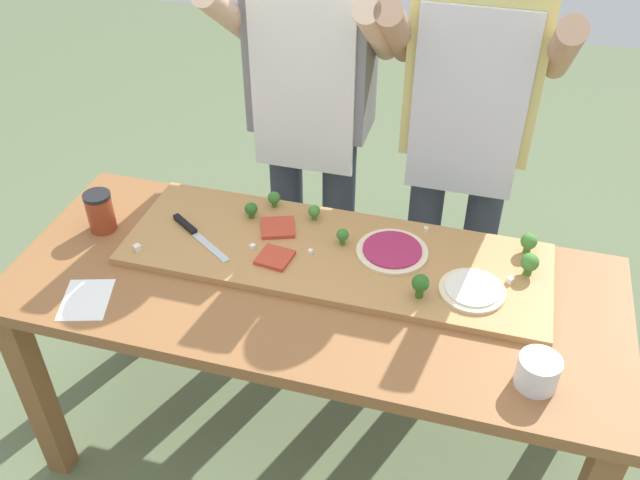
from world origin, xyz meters
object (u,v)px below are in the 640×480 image
object	(u,v)px
cheese_crumble_a	(253,247)
cook_right	(468,120)
cheese_crumble_b	(426,229)
broccoli_floret_front_left	(251,209)
cheese_crumble_c	(310,252)
pizza_slice_near_right	(278,228)
cheese_crumble_d	(510,280)
sauce_jar	(100,212)
pizza_whole_beet_magenta	(392,251)
cheese_crumble_e	(137,248)
broccoli_floret_center_left	(529,242)
broccoli_floret_front_right	(421,283)
broccoli_floret_back_right	(274,198)
broccoli_floret_back_mid	(314,212)
cook_left	(311,100)
flour_cup	(537,373)
pizza_whole_white_garlic	(472,290)
broccoli_floret_front_mid	(343,235)
chefs_knife	(193,231)
broccoli_floret_back_left	(530,263)
prep_table	(313,310)
pizza_slice_center	(275,258)
recipe_note	(86,300)

from	to	relation	value
cheese_crumble_a	cook_right	world-z (taller)	cook_right
cheese_crumble_b	broccoli_floret_front_left	bearing A→B (deg)	-172.01
cheese_crumble_c	pizza_slice_near_right	bearing A→B (deg)	146.41
cheese_crumble_d	sauce_jar	size ratio (longest dim) A/B	0.13
pizza_whole_beet_magenta	cheese_crumble_e	bearing A→B (deg)	-165.32
broccoli_floret_center_left	cheese_crumble_e	distance (m)	1.13
broccoli_floret_front_right	broccoli_floret_center_left	distance (m)	0.38
broccoli_floret_back_right	broccoli_floret_back_mid	size ratio (longest dim) A/B	1.07
cook_left	cheese_crumble_e	bearing A→B (deg)	-117.18
flour_cup	pizza_whole_white_garlic	bearing A→B (deg)	124.23
cheese_crumble_d	broccoli_floret_front_mid	bearing A→B (deg)	175.20
chefs_knife	cheese_crumble_e	bearing A→B (deg)	-135.22
pizza_slice_near_right	broccoli_floret_back_left	world-z (taller)	broccoli_floret_back_left
prep_table	broccoli_floret_front_mid	distance (m)	0.23
broccoli_floret_back_left	broccoli_floret_front_left	size ratio (longest dim) A/B	1.31
broccoli_floret_front_left	cook_left	world-z (taller)	cook_left
pizza_whole_beet_magenta	cheese_crumble_c	size ratio (longest dim) A/B	16.73
pizza_slice_near_right	sauce_jar	size ratio (longest dim) A/B	0.78
broccoli_floret_center_left	sauce_jar	bearing A→B (deg)	-170.80
pizza_slice_center	broccoli_floret_back_mid	bearing A→B (deg)	75.58
prep_table	pizza_whole_beet_magenta	world-z (taller)	pizza_whole_beet_magenta
cheese_crumble_c	sauce_jar	bearing A→B (deg)	-177.46
pizza_slice_center	cook_left	distance (m)	0.62
cheese_crumble_a	recipe_note	world-z (taller)	cheese_crumble_a
pizza_whole_beet_magenta	cheese_crumble_a	xyz separation A→B (m)	(-0.40, -0.09, -0.00)
broccoli_floret_back_left	cheese_crumble_d	distance (m)	0.07
pizza_slice_center	cheese_crumble_e	bearing A→B (deg)	-170.08
cheese_crumble_e	flour_cup	bearing A→B (deg)	-9.03
broccoli_floret_back_left	broccoli_floret_center_left	bearing A→B (deg)	93.34
pizza_whole_white_garlic	pizza_slice_near_right	bearing A→B (deg)	168.04
broccoli_floret_front_left	prep_table	bearing A→B (deg)	-40.13
broccoli_floret_front_right	broccoli_floret_center_left	xyz separation A→B (m)	(0.27, 0.27, -0.01)
prep_table	cook_left	xyz separation A→B (m)	(-0.19, 0.63, 0.34)
cook_right	sauce_jar	bearing A→B (deg)	-151.22
broccoli_floret_back_mid	broccoli_floret_center_left	xyz separation A→B (m)	(0.64, 0.01, 0.01)
pizza_whole_white_garlic	cheese_crumble_a	distance (m)	0.64
pizza_slice_near_right	pizza_whole_white_garlic	bearing A→B (deg)	-11.96
pizza_whole_white_garlic	pizza_slice_center	distance (m)	0.56
cheese_crumble_b	cook_right	xyz separation A→B (m)	(0.06, 0.34, 0.20)
cheese_crumble_b	broccoli_floret_front_mid	bearing A→B (deg)	-150.48
broccoli_floret_front_right	broccoli_floret_front_left	size ratio (longest dim) A/B	1.39
chefs_knife	pizza_whole_beet_magenta	distance (m)	0.60
chefs_knife	broccoli_floret_back_left	bearing A→B (deg)	4.60
prep_table	pizza_whole_beet_magenta	size ratio (longest dim) A/B	8.25
sauce_jar	cook_left	distance (m)	0.77
pizza_whole_beet_magenta	flour_cup	size ratio (longest dim) A/B	2.06
broccoli_floret_front_right	sauce_jar	xyz separation A→B (m)	(-0.99, 0.06, -0.00)
cheese_crumble_b	pizza_whole_beet_magenta	bearing A→B (deg)	-120.72
broccoli_floret_front_mid	recipe_note	world-z (taller)	broccoli_floret_front_mid
broccoli_floret_back_mid	cheese_crumble_b	size ratio (longest dim) A/B	3.78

